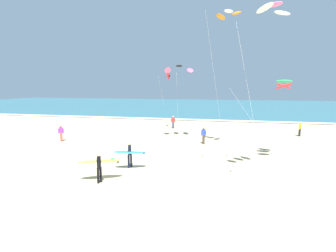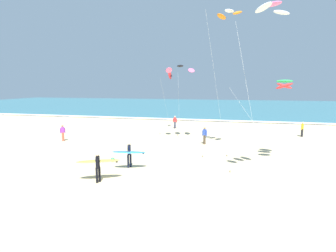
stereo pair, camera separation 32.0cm
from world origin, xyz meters
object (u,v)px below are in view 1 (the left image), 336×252
at_px(surfer_trailing, 99,163).
at_px(beach_ball, 113,160).
at_px(bystander_red_top, 173,122).
at_px(kite_arc_ivory_near, 229,14).
at_px(kite_arc_rose_distant, 274,9).
at_px(bystander_purple_top, 61,133).
at_px(surfer_lead, 130,153).
at_px(kite_arc_charcoal_low, 179,69).
at_px(bystander_blue_top, 204,135).
at_px(kite_delta_scarlet_high, 168,75).
at_px(bystander_yellow_top, 300,129).
at_px(kite_arc_emerald_far, 284,84).

distance_m(surfer_trailing, beach_ball, 4.02).
bearing_deg(bystander_red_top, kite_arc_ivory_near, -58.34).
xyz_separation_m(surfer_trailing, kite_arc_rose_distant, (9.02, 1.81, 8.13)).
bearing_deg(bystander_purple_top, surfer_trailing, -46.52).
distance_m(surfer_lead, bystander_red_top, 16.65).
height_order(kite_arc_charcoal_low, beach_ball, kite_arc_charcoal_low).
distance_m(kite_arc_charcoal_low, kite_arc_rose_distant, 12.83).
distance_m(surfer_lead, kite_arc_ivory_near, 12.94).
bearing_deg(kite_arc_charcoal_low, bystander_blue_top, -27.88).
distance_m(surfer_trailing, bystander_red_top, 19.29).
bearing_deg(kite_arc_ivory_near, kite_delta_scarlet_high, 125.95).
distance_m(kite_arc_ivory_near, bystander_yellow_top, 15.12).
height_order(kite_arc_ivory_near, kite_arc_rose_distant, kite_arc_ivory_near).
height_order(kite_arc_ivory_near, bystander_blue_top, kite_arc_ivory_near).
height_order(surfer_trailing, bystander_red_top, surfer_trailing).
bearing_deg(bystander_purple_top, kite_arc_charcoal_low, 16.42).
bearing_deg(bystander_yellow_top, surfer_lead, -133.34).
xyz_separation_m(surfer_lead, bystander_purple_top, (-9.54, 6.57, -0.24)).
relative_size(kite_arc_ivory_near, bystander_blue_top, 6.98).
xyz_separation_m(surfer_lead, surfer_trailing, (-0.80, -2.65, 0.01)).
xyz_separation_m(surfer_lead, bystander_yellow_top, (13.66, 14.47, -0.24)).
bearing_deg(surfer_trailing, bystander_red_top, 89.27).
height_order(kite_arc_emerald_far, beach_ball, kite_arc_emerald_far).
height_order(surfer_trailing, kite_arc_rose_distant, kite_arc_rose_distant).
bearing_deg(surfer_trailing, bystander_yellow_top, 49.82).
relative_size(kite_arc_charcoal_low, kite_arc_rose_distant, 0.77).
bearing_deg(surfer_lead, bystander_yellow_top, 46.66).
height_order(surfer_lead, kite_arc_ivory_near, kite_arc_ivory_near).
xyz_separation_m(kite_arc_ivory_near, bystander_purple_top, (-15.47, 0.45, -9.97)).
distance_m(kite_arc_emerald_far, bystander_red_top, 17.06).
relative_size(kite_arc_emerald_far, bystander_purple_top, 3.62).
bearing_deg(kite_arc_ivory_near, kite_arc_rose_distant, -71.80).
bearing_deg(kite_arc_emerald_far, kite_arc_charcoal_low, 144.88).
relative_size(surfer_lead, bystander_yellow_top, 1.41).
distance_m(surfer_lead, beach_ball, 2.27).
xyz_separation_m(bystander_red_top, bystander_purple_top, (-8.99, -10.07, 0.00)).
bearing_deg(surfer_trailing, kite_arc_charcoal_low, 79.90).
distance_m(kite_delta_scarlet_high, bystander_yellow_top, 15.71).
bearing_deg(kite_arc_charcoal_low, bystander_yellow_top, 20.90).
xyz_separation_m(kite_arc_rose_distant, bystander_yellow_top, (5.43, 15.31, -8.38)).
bearing_deg(surfer_lead, kite_arc_charcoal_low, 81.77).
xyz_separation_m(surfer_trailing, bystander_red_top, (0.25, 19.29, -0.24)).
relative_size(surfer_trailing, bystander_blue_top, 1.56).
height_order(surfer_lead, bystander_blue_top, surfer_lead).
relative_size(bystander_blue_top, bystander_yellow_top, 1.00).
relative_size(kite_arc_emerald_far, bystander_blue_top, 3.62).
distance_m(kite_arc_rose_distant, bystander_blue_top, 13.18).
distance_m(surfer_lead, bystander_blue_top, 9.33).
xyz_separation_m(bystander_blue_top, bystander_purple_top, (-13.56, -1.85, 0.00)).
relative_size(bystander_blue_top, bystander_red_top, 1.00).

